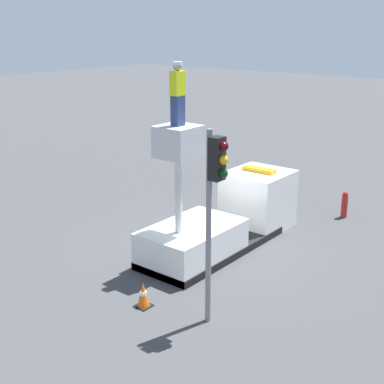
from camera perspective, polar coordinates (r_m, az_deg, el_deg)
ground_plane at (r=17.67m, az=2.23°, el=-6.19°), size 120.00×120.00×0.00m
bucket_truck at (r=17.86m, az=3.62°, el=-2.80°), size 6.56×2.10×4.37m
worker at (r=14.93m, az=-1.54°, el=10.40°), size 0.40×0.26×1.75m
traffic_light_pole at (r=12.27m, az=2.37°, el=0.17°), size 0.34×0.57×4.86m
fire_hydrant at (r=21.18m, az=15.96°, el=-1.30°), size 0.47×0.23×1.04m
traffic_cone_rear at (r=14.27m, az=-5.22°, el=-10.90°), size 0.40×0.40×0.69m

